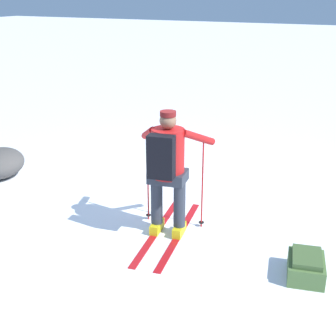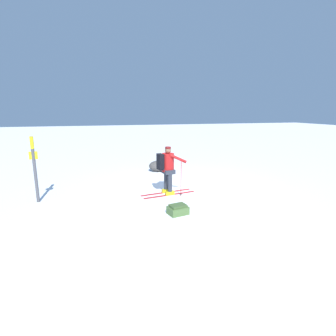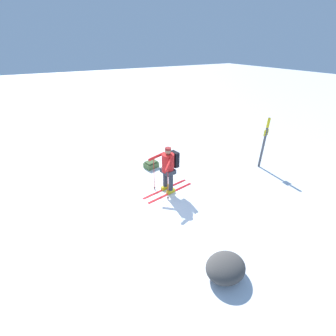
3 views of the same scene
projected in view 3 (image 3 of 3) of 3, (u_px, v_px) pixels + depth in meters
The scene contains 5 objects.
ground_plane at pixel (156, 209), 6.87m from camera, with size 80.00×80.00×0.00m, color white.
skier at pixel (169, 167), 7.24m from camera, with size 1.89×0.99×1.61m.
dropped_backpack at pixel (151, 165), 9.07m from camera, with size 0.59×0.49×0.27m.
trail_marker at pixel (265, 139), 8.62m from camera, with size 0.24×0.10×2.03m.
rock_boulder at pixel (225, 267), 4.79m from camera, with size 0.89×0.76×0.49m, color #474442.
Camera 3 is at (2.34, 4.86, 4.45)m, focal length 24.00 mm.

